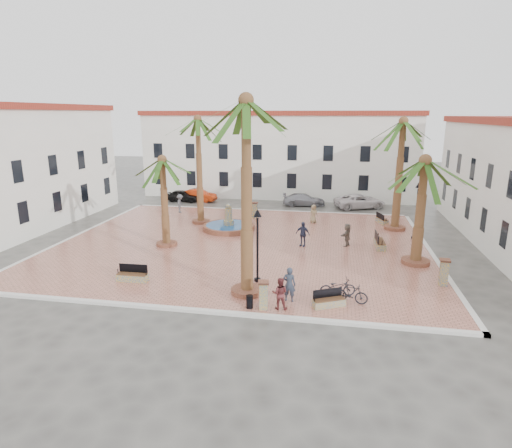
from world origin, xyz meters
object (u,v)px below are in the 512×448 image
object	(u,v)px
pedestrian_fountain_a	(314,214)
cyclist_b	(280,293)
pedestrian_north	(180,204)
lamppost_s	(257,233)
pedestrian_fountain_b	(303,234)
bicycle_a	(338,287)
bollard_se	(263,295)
palm_s	(246,122)
bollard_e	(444,272)
lamppost_e	(417,201)
car_silver	(304,200)
palm_ne	(403,134)
cyclist_a	(289,284)
fountain	(229,226)
car_white	(360,201)
bench_ne	(382,220)
bench_s	(132,276)
pedestrian_east	(347,235)
bench_se	(329,302)
palm_sw	(163,171)
palm_e	(424,175)
litter_bin	(250,302)
palm_nw	(198,130)
car_red	(198,195)
bicycle_b	(351,293)
bench_e	(380,243)
car_black	(183,196)

from	to	relation	value
pedestrian_fountain_a	cyclist_b	bearing A→B (deg)	-123.93
pedestrian_north	lamppost_s	bearing A→B (deg)	-151.54
pedestrian_fountain_b	bicycle_a	bearing A→B (deg)	-53.83
lamppost_s	bollard_se	distance (m)	4.07
palm_s	bollard_e	bearing A→B (deg)	15.91
lamppost_s	lamppost_e	distance (m)	14.42
lamppost_s	car_silver	xyz separation A→B (m)	(1.03, 21.35, -2.32)
palm_ne	cyclist_a	bearing A→B (deg)	-114.69
fountain	car_white	size ratio (longest dim) A/B	0.83
bench_ne	bollard_se	world-z (taller)	bollard_se
pedestrian_fountain_a	palm_ne	bearing A→B (deg)	-39.43
bench_s	pedestrian_east	world-z (taller)	pedestrian_east
fountain	bench_se	size ratio (longest dim) A/B	2.51
bollard_e	palm_sw	bearing A→B (deg)	166.54
lamppost_s	pedestrian_fountain_b	xyz separation A→B (m)	(1.98, 7.01, -1.91)
bollard_se	bicycle_a	world-z (taller)	bollard_se
palm_sw	palm_e	xyz separation A→B (m)	(16.73, -0.81, 0.24)
pedestrian_fountain_b	pedestrian_north	bearing A→B (deg)	165.08
bench_se	lamppost_s	bearing A→B (deg)	120.40
lamppost_e	pedestrian_north	bearing A→B (deg)	165.78
lamppost_s	litter_bin	bearing A→B (deg)	-86.20
bench_s	lamppost_e	world-z (taller)	lamppost_e
palm_nw	pedestrian_north	xyz separation A→B (m)	(-3.08, 3.37, -6.91)
bench_ne	pedestrian_fountain_a	xyz separation A→B (m)	(-5.75, -0.88, 0.54)
bollard_e	pedestrian_north	distance (m)	24.71
bench_se	palm_e	bearing A→B (deg)	27.21
palm_sw	pedestrian_north	world-z (taller)	palm_sw
palm_ne	bench_ne	size ratio (longest dim) A/B	5.17
lamppost_e	pedestrian_fountain_a	size ratio (longest dim) A/B	2.71
fountain	car_red	bearing A→B (deg)	118.64
bicycle_b	cyclist_b	bearing A→B (deg)	121.49
bench_se	litter_bin	bearing A→B (deg)	166.13
palm_sw	palm_s	bearing A→B (deg)	-44.43
bicycle_a	litter_bin	bearing A→B (deg)	102.70
car_silver	palm_nw	bearing A→B (deg)	131.27
palm_e	bicycle_b	size ratio (longest dim) A/B	4.08
bollard_se	palm_e	bearing A→B (deg)	44.02
fountain	lamppost_e	bearing A→B (deg)	0.04
fountain	palm_s	xyz separation A→B (m)	(3.96, -12.03, 8.39)
litter_bin	pedestrian_north	world-z (taller)	pedestrian_north
cyclist_b	pedestrian_east	size ratio (longest dim) A/B	0.97
bench_se	bench_e	distance (m)	10.71
bench_ne	bicycle_b	xyz separation A→B (m)	(-3.12, -16.62, 0.26)
cyclist_a	car_white	xyz separation A→B (m)	(4.61, 23.45, -0.34)
bench_ne	litter_bin	size ratio (longest dim) A/B	2.66
palm_e	pedestrian_fountain_b	world-z (taller)	palm_e
bench_se	bench_ne	size ratio (longest dim) A/B	0.96
car_black	fountain	bearing A→B (deg)	-141.77
palm_nw	palm_s	world-z (taller)	palm_s
cyclist_a	car_silver	bearing A→B (deg)	-82.32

